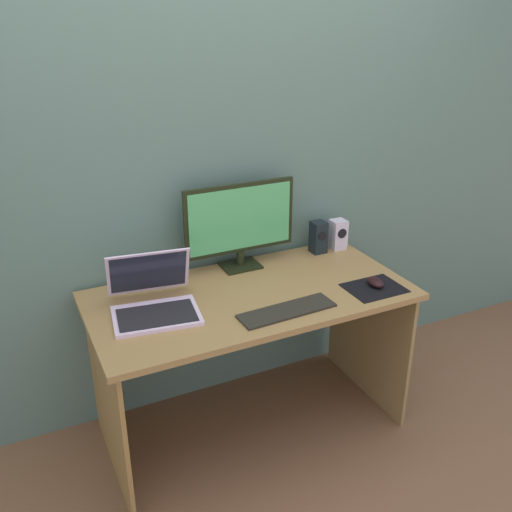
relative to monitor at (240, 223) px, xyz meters
name	(u,v)px	position (x,y,z in m)	size (l,w,h in m)	color
ground_plane	(251,425)	(-0.07, -0.27, -0.95)	(8.00, 8.00, 0.00)	brown
wall_back	(214,155)	(-0.07, 0.12, 0.30)	(6.00, 0.04, 2.50)	slate
desk	(251,323)	(-0.07, -0.27, -0.38)	(1.40, 0.70, 0.72)	olive
monitor	(240,223)	(0.00, 0.00, 0.00)	(0.54, 0.14, 0.41)	black
speaker_right	(338,234)	(0.54, -0.01, -0.15)	(0.08, 0.08, 0.15)	silver
speaker_near_monitor	(318,237)	(0.43, -0.01, -0.14)	(0.07, 0.08, 0.16)	black
laptop	(154,301)	(-0.50, -0.24, -0.18)	(0.39, 0.39, 0.23)	silver
keyboard_external	(287,311)	(-0.01, -0.48, -0.22)	(0.41, 0.12, 0.01)	black
mousepad	(374,288)	(0.44, -0.46, -0.22)	(0.25, 0.20, 0.00)	black
mouse	(375,282)	(0.46, -0.45, -0.21)	(0.06, 0.10, 0.04)	black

